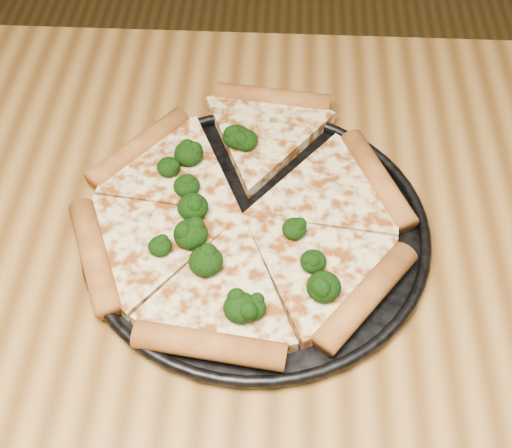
{
  "coord_description": "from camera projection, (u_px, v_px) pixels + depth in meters",
  "views": [
    {
      "loc": [
        0.04,
        -0.32,
        1.29
      ],
      "look_at": [
        0.02,
        0.11,
        0.77
      ],
      "focal_mm": 48.34,
      "sensor_mm": 36.0,
      "label": 1
    }
  ],
  "objects": [
    {
      "name": "pizza_pan",
      "position": [
        256.0,
        229.0,
        0.69
      ],
      "size": [
        0.35,
        0.35,
        0.02
      ],
      "color": "black",
      "rests_on": "dining_table"
    },
    {
      "name": "dining_table",
      "position": [
        228.0,
        375.0,
        0.69
      ],
      "size": [
        1.2,
        0.9,
        0.75
      ],
      "color": "olive",
      "rests_on": "ground"
    },
    {
      "name": "broccoli_florets",
      "position": [
        226.0,
        219.0,
        0.67
      ],
      "size": [
        0.19,
        0.25,
        0.03
      ],
      "color": "black",
      "rests_on": "pizza"
    },
    {
      "name": "pizza",
      "position": [
        244.0,
        212.0,
        0.69
      ],
      "size": [
        0.35,
        0.37,
        0.03
      ],
      "rotation": [
        0.0,
        0.0,
        -0.13
      ],
      "color": "#DEC688",
      "rests_on": "pizza_pan"
    }
  ]
}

